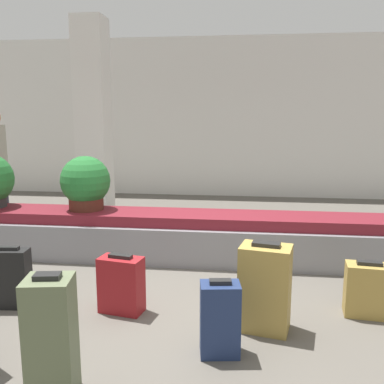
{
  "coord_description": "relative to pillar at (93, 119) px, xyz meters",
  "views": [
    {
      "loc": [
        0.59,
        -3.5,
        1.68
      ],
      "look_at": [
        0.0,
        1.3,
        0.8
      ],
      "focal_mm": 40.0,
      "sensor_mm": 36.0,
      "label": 1
    }
  ],
  "objects": [
    {
      "name": "ground_plane",
      "position": [
        1.88,
        -3.35,
        -1.6
      ],
      "size": [
        18.0,
        18.0,
        0.0
      ],
      "primitive_type": "plane",
      "color": "#59544C"
    },
    {
      "name": "back_wall",
      "position": [
        1.88,
        1.97,
        0.0
      ],
      "size": [
        18.0,
        0.06,
        3.2
      ],
      "color": "silver",
      "rests_on": "ground_plane"
    },
    {
      "name": "carousel",
      "position": [
        1.88,
        -2.06,
        -1.34
      ],
      "size": [
        8.75,
        0.72,
        0.55
      ],
      "color": "gray",
      "rests_on": "ground_plane"
    },
    {
      "name": "pillar",
      "position": [
        0.0,
        0.0,
        0.0
      ],
      "size": [
        0.49,
        0.49,
        3.2
      ],
      "color": "silver",
      "rests_on": "ground_plane"
    },
    {
      "name": "suitcase_0",
      "position": [
        0.46,
        -3.52,
        -1.34
      ],
      "size": [
        0.34,
        0.2,
        0.55
      ],
      "rotation": [
        0.0,
        0.0,
        0.1
      ],
      "color": "black",
      "rests_on": "ground_plane"
    },
    {
      "name": "suitcase_1",
      "position": [
        1.37,
        -4.65,
        -1.22
      ],
      "size": [
        0.31,
        0.29,
        0.78
      ],
      "rotation": [
        0.0,
        0.0,
        0.17
      ],
      "color": "#5B6647",
      "rests_on": "ground_plane"
    },
    {
      "name": "suitcase_2",
      "position": [
        2.33,
        -4.06,
        -1.33
      ],
      "size": [
        0.3,
        0.23,
        0.56
      ],
      "rotation": [
        0.0,
        0.0,
        0.14
      ],
      "color": "navy",
      "rests_on": "ground_plane"
    },
    {
      "name": "suitcase_3",
      "position": [
        2.65,
        -3.66,
        -1.26
      ],
      "size": [
        0.43,
        0.34,
        0.71
      ],
      "rotation": [
        0.0,
        0.0,
        -0.21
      ],
      "color": "#A3843D",
      "rests_on": "ground_plane"
    },
    {
      "name": "suitcase_5",
      "position": [
        3.53,
        -3.32,
        -1.37
      ],
      "size": [
        0.38,
        0.25,
        0.48
      ],
      "rotation": [
        0.0,
        0.0,
        -0.11
      ],
      "color": "#A3843D",
      "rests_on": "ground_plane"
    },
    {
      "name": "suitcase_6",
      "position": [
        1.45,
        -3.5,
        -1.36
      ],
      "size": [
        0.4,
        0.26,
        0.51
      ],
      "rotation": [
        0.0,
        0.0,
        -0.19
      ],
      "color": "maroon",
      "rests_on": "ground_plane"
    },
    {
      "name": "potted_plant_0",
      "position": [
        0.59,
        -2.01,
        -0.74
      ],
      "size": [
        0.59,
        0.59,
        0.65
      ],
      "color": "#4C2319",
      "rests_on": "carousel"
    }
  ]
}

